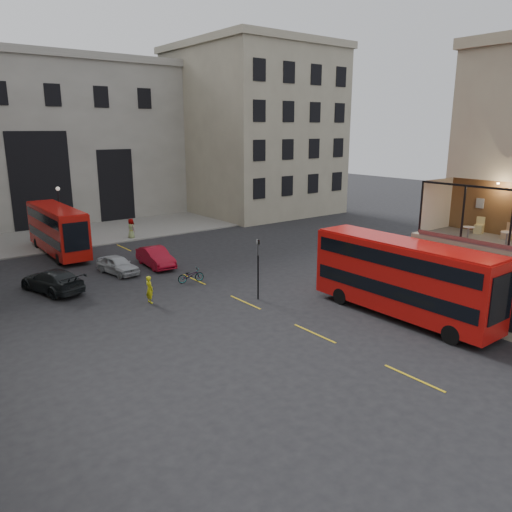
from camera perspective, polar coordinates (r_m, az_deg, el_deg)
ground at (r=24.31m, az=20.34°, el=-11.60°), size 140.00×140.00×0.00m
gateway at (r=60.68m, az=-25.04°, el=12.26°), size 35.00×10.60×18.00m
building_right at (r=64.24m, az=-0.41°, el=14.52°), size 16.60×18.60×20.00m
pavement_far at (r=51.77m, az=-22.46°, el=1.92°), size 40.00×12.00×0.12m
traffic_light_near at (r=30.31m, az=0.24°, el=-0.62°), size 0.16×0.20×3.80m
street_lamp_b at (r=47.55m, az=-21.40°, el=3.87°), size 0.36×0.36×5.33m
bus_near at (r=28.65m, az=16.45°, el=-2.10°), size 2.53×10.88×4.34m
bus_far at (r=44.58m, az=-21.77°, el=3.00°), size 2.53×10.09×4.01m
car_a at (r=37.56m, az=-15.54°, el=-0.97°), size 2.23×4.10×1.32m
car_b at (r=38.80m, az=-11.40°, el=-0.13°), size 1.85×4.55×1.47m
car_c at (r=34.79m, az=-22.26°, el=-2.62°), size 3.34×5.48×1.48m
bicycle at (r=34.51m, az=-7.46°, el=-2.22°), size 1.93×0.99×0.97m
cyclist at (r=30.81m, az=-12.07°, el=-3.76°), size 0.44×0.64×1.70m
pedestrian_b at (r=44.01m, az=-20.49°, el=1.02°), size 1.15×0.91×1.57m
pedestrian_c at (r=49.10m, az=-19.66°, el=2.61°), size 1.20×0.79×1.90m
pedestrian_d at (r=48.98m, az=-14.07°, el=3.03°), size 0.73×1.02×1.96m
cafe_table_mid at (r=27.49m, az=26.74°, el=1.97°), size 0.60×0.60×0.75m
cafe_table_far at (r=28.41m, az=23.10°, el=2.64°), size 0.56×0.56×0.70m
cafe_chair_c at (r=29.41m, az=26.77°, el=2.22°), size 0.51×0.51×0.86m
cafe_chair_d at (r=30.38m, az=24.12°, el=2.89°), size 0.54×0.54×0.92m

